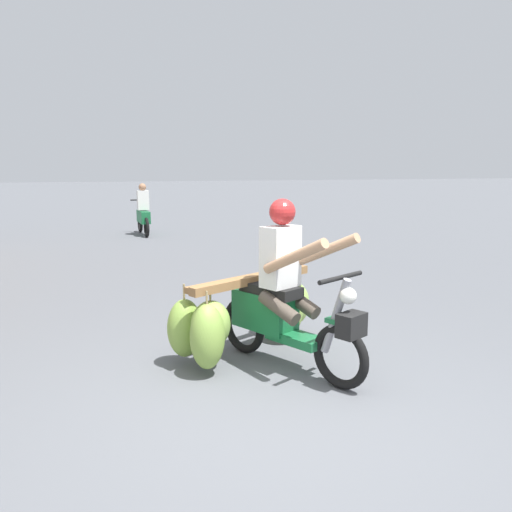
# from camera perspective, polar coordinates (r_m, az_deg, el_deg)

# --- Properties ---
(ground_plane) EXTENTS (120.00, 120.00, 0.00)m
(ground_plane) POSITION_cam_1_polar(r_m,az_deg,el_deg) (4.06, 2.41, -17.48)
(ground_plane) COLOR #56595E
(motorbike_main_loaded) EXTENTS (1.70, 1.92, 1.58)m
(motorbike_main_loaded) POSITION_cam_1_polar(r_m,az_deg,el_deg) (5.01, 0.44, -5.88)
(motorbike_main_loaded) COLOR black
(motorbike_main_loaded) RESTS_ON ground
(motorbike_distant_ahead_left) EXTENTS (0.50, 1.62, 1.40)m
(motorbike_distant_ahead_left) POSITION_cam_1_polar(r_m,az_deg,el_deg) (14.38, -12.34, 4.53)
(motorbike_distant_ahead_left) COLOR black
(motorbike_distant_ahead_left) RESTS_ON ground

